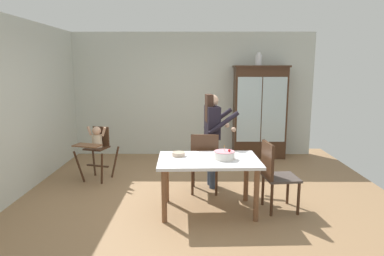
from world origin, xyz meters
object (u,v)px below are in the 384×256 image
birthday_cake (224,155)px  dining_chair_right_end (274,171)px  china_cabinet (259,112)px  ceramic_vase (259,60)px  dining_chair_far_side (205,159)px  dining_table (209,166)px  serving_bowl (179,154)px  adult_person (213,129)px  high_chair_with_toddler (97,143)px

birthday_cake → dining_chair_right_end: dining_chair_right_end is taller
china_cabinet → ceramic_vase: (-0.06, 0.00, 1.11)m
ceramic_vase → dining_chair_far_side: 2.93m
china_cabinet → birthday_cake: bearing=-109.6°
china_cabinet → birthday_cake: china_cabinet is taller
dining_table → serving_bowl: (-0.41, 0.14, 0.13)m
adult_person → high_chair_with_toddler: bearing=71.7°
dining_chair_far_side → dining_chair_right_end: size_ratio=1.00×
china_cabinet → dining_chair_right_end: (-0.32, -2.79, -0.44)m
china_cabinet → dining_table: (-1.22, -2.82, -0.36)m
ceramic_vase → birthday_cake: 3.26m
china_cabinet → serving_bowl: bearing=-121.2°
adult_person → ceramic_vase: bearing=-38.6°
ceramic_vase → serving_bowl: bearing=-120.3°
dining_table → ceramic_vase: bearing=67.7°
birthday_cake → dining_chair_far_side: dining_chair_far_side is taller
birthday_cake → serving_bowl: size_ratio=1.56×
dining_table → adult_person: bearing=83.8°
birthday_cake → dining_chair_far_side: 0.74m
ceramic_vase → adult_person: size_ratio=0.18×
adult_person → dining_table: bearing=164.7°
high_chair_with_toddler → serving_bowl: bearing=-21.5°
high_chair_with_toddler → dining_chair_far_side: bearing=-2.5°
dining_chair_right_end → dining_chair_far_side: bearing=49.7°
dining_table → dining_chair_far_side: (-0.03, 0.65, -0.08)m
adult_person → serving_bowl: 0.99m
serving_bowl → dining_chair_far_side: (0.38, 0.51, -0.21)m
dining_chair_right_end → ceramic_vase: bearing=-11.9°
birthday_cake → dining_chair_far_side: (-0.24, 0.66, -0.24)m
adult_person → dining_chair_right_end: size_ratio=1.59×
high_chair_with_toddler → dining_chair_right_end: dining_chair_right_end is taller
dining_chair_far_side → adult_person: bearing=-111.4°
adult_person → birthday_cake: adult_person is taller
dining_chair_right_end → serving_bowl: bearing=78.7°
birthday_cake → adult_person: bearing=96.2°
adult_person → china_cabinet: bearing=-40.0°
ceramic_vase → birthday_cake: size_ratio=0.96×
china_cabinet → dining_table: 3.09m
birthday_cake → dining_chair_right_end: bearing=3.0°
dining_table → dining_chair_right_end: 0.90m
birthday_cake → serving_bowl: bearing=166.8°
birthday_cake → serving_bowl: 0.64m
adult_person → dining_table: (-0.10, -0.96, -0.33)m
ceramic_vase → dining_chair_right_end: 3.21m
dining_chair_far_side → dining_chair_right_end: same height
high_chair_with_toddler → birthday_cake: size_ratio=3.39×
birthday_cake → dining_table: bearing=177.5°
china_cabinet → dining_chair_far_side: 2.55m
dining_chair_right_end → high_chair_with_toddler: bearing=59.2°
china_cabinet → dining_chair_far_side: (-1.25, -2.17, -0.44)m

